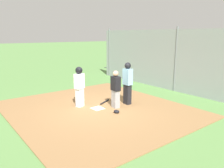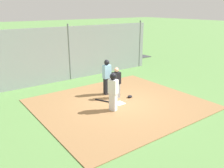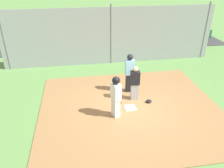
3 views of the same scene
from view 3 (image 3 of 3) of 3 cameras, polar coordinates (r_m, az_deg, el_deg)
The scene contains 13 objects.
ground_plane at distance 9.12m, azimuth 4.66°, elevation -6.26°, with size 140.00×140.00×0.00m, color #5B8947.
dirt_infield at distance 9.11m, azimuth 4.66°, elevation -6.18°, with size 7.20×6.40×0.03m, color olive.
home_plate at distance 9.10m, azimuth 4.67°, elevation -6.05°, with size 0.44×0.44×0.02m, color white.
catcher at distance 9.33m, azimuth 5.84°, elevation 0.33°, with size 0.40×0.30×1.52m.
umpire at distance 9.85m, azimuth 4.51°, elevation 3.00°, with size 0.39×0.27×1.78m.
runner at distance 8.12m, azimuth 1.00°, elevation -2.64°, with size 0.38×0.45×1.66m.
baseball_bat at distance 9.58m, azimuth 0.88°, elevation -3.90°, with size 0.06×0.06×0.75m, color black.
catcher_mask at distance 9.51m, azimuth 9.39°, elevation -4.35°, with size 0.24×0.20×0.12m, color black.
backstop_fence at distance 12.85m, azimuth -0.22°, elevation 12.09°, with size 12.00×0.10×3.35m.
parking_lot at distance 17.61m, azimuth -2.57°, elevation 11.10°, with size 18.00×5.20×0.04m, color #38383D.
parked_car_green at distance 18.57m, azimuth 17.39°, elevation 12.68°, with size 4.42×2.40×1.28m.
parked_car_white at distance 17.47m, azimuth -2.24°, elevation 12.99°, with size 4.33×2.17×1.28m.
parked_car_blue at distance 17.34m, azimuth -14.42°, elevation 12.04°, with size 4.29×2.06×1.28m.
Camera 3 is at (1.93, 7.30, 5.11)m, focal length 35.79 mm.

